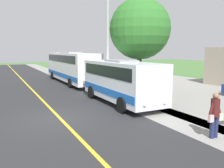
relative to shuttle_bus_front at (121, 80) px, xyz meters
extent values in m
plane|color=#477238|center=(4.46, 1.66, -1.55)|extent=(120.00, 120.00, 0.00)
cube|color=#28282B|center=(4.46, 1.66, -1.55)|extent=(8.00, 100.00, 0.01)
cube|color=gray|center=(-0.74, 1.66, -1.55)|extent=(2.40, 100.00, 0.01)
cube|color=gold|center=(4.46, 1.66, -1.54)|extent=(0.16, 100.00, 0.00)
cube|color=silver|center=(0.00, 0.00, -0.03)|extent=(2.31, 7.24, 2.35)
cube|color=blue|center=(0.00, 0.00, -0.65)|extent=(2.35, 7.10, 0.44)
cube|color=black|center=(0.00, 0.00, 0.60)|extent=(2.35, 6.52, 0.70)
cube|color=gray|center=(0.00, 0.00, 1.21)|extent=(1.39, 2.17, 0.12)
cylinder|color=black|center=(-1.16, 2.24, -1.10)|extent=(0.25, 0.90, 0.90)
cylinder|color=black|center=(1.16, 2.24, -1.10)|extent=(0.25, 0.90, 0.90)
cylinder|color=black|center=(-1.16, -2.25, -1.10)|extent=(0.25, 0.90, 0.90)
cylinder|color=black|center=(1.16, -2.25, -1.10)|extent=(0.25, 0.90, 0.90)
sphere|color=#F2EACC|center=(-0.64, 3.64, -0.85)|extent=(0.20, 0.20, 0.20)
sphere|color=#F2EACC|center=(0.64, 3.64, -0.85)|extent=(0.20, 0.20, 0.20)
cube|color=white|center=(-0.01, -11.17, 0.19)|extent=(2.34, 11.82, 2.79)
cube|color=blue|center=(-0.01, -11.17, -0.65)|extent=(2.38, 11.58, 0.44)
cube|color=black|center=(-0.01, -11.17, 1.04)|extent=(2.38, 10.64, 0.70)
cube|color=gray|center=(-0.01, -11.17, 1.65)|extent=(1.40, 3.55, 0.12)
cylinder|color=black|center=(-1.18, -7.51, -1.10)|extent=(0.25, 0.90, 0.90)
cylinder|color=black|center=(1.16, -7.51, -1.10)|extent=(0.25, 0.90, 0.90)
cylinder|color=black|center=(-1.18, -14.84, -1.10)|extent=(0.25, 0.90, 0.90)
cylinder|color=black|center=(1.16, -14.84, -1.10)|extent=(0.25, 0.90, 0.90)
sphere|color=#F2EACC|center=(-0.66, -5.24, -0.85)|extent=(0.20, 0.20, 0.20)
sphere|color=#F2EACC|center=(0.63, -5.24, -0.85)|extent=(0.20, 0.20, 0.20)
cylinder|color=#1E2347|center=(-0.40, 7.06, -1.11)|extent=(0.18, 0.18, 0.88)
cylinder|color=#1E2347|center=(-0.20, 7.06, -1.11)|extent=(0.18, 0.18, 0.88)
cylinder|color=#4C1919|center=(-0.30, 7.06, -0.33)|extent=(0.34, 0.34, 0.69)
sphere|color=#8C664C|center=(-0.30, 7.06, 0.14)|extent=(0.24, 0.24, 0.24)
cylinder|color=#4C1919|center=(-0.48, 7.06, -0.29)|extent=(0.29, 0.10, 0.62)
cube|color=beige|center=(-0.56, 7.11, -0.72)|extent=(0.20, 0.12, 0.28)
cylinder|color=#4C1919|center=(-0.11, 7.06, -0.29)|extent=(0.29, 0.10, 0.62)
cube|color=beige|center=(-0.04, 7.11, -0.72)|extent=(0.20, 0.12, 0.28)
cylinder|color=#9E9EA3|center=(-0.54, -3.09, 2.60)|extent=(0.24, 0.24, 8.31)
cylinder|color=#4C3826|center=(-2.94, -2.37, 0.10)|extent=(0.36, 0.36, 3.30)
sphere|color=#2D6B28|center=(-2.94, -2.37, 3.51)|extent=(4.70, 4.70, 4.70)
camera|label=1|loc=(7.24, 13.18, 1.86)|focal=37.57mm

